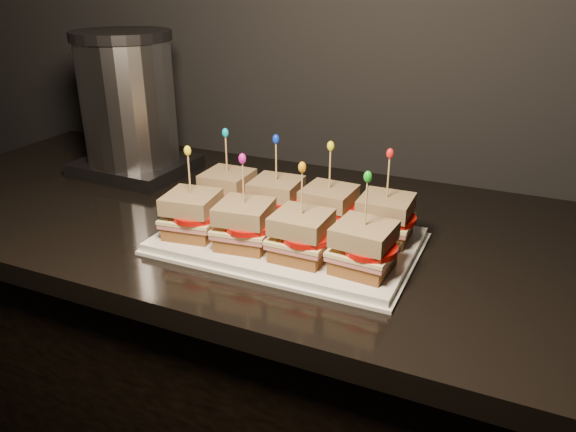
% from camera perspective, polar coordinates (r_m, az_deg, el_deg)
% --- Properties ---
extents(granite_slab, '(2.34, 0.68, 0.04)m').
position_cam_1_polar(granite_slab, '(0.99, 17.17, -4.60)').
color(granite_slab, black).
rests_on(granite_slab, cabinet).
extents(platter, '(0.42, 0.26, 0.02)m').
position_cam_1_polar(platter, '(0.96, 0.00, -2.52)').
color(platter, white).
rests_on(platter, granite_slab).
extents(platter_rim, '(0.43, 0.27, 0.01)m').
position_cam_1_polar(platter_rim, '(0.96, 0.00, -2.84)').
color(platter_rim, white).
rests_on(platter_rim, granite_slab).
extents(sandwich_0_bread_bot, '(0.08, 0.08, 0.02)m').
position_cam_1_polar(sandwich_0_bread_bot, '(1.06, -6.06, 1.26)').
color(sandwich_0_bread_bot, '#573313').
rests_on(sandwich_0_bread_bot, platter).
extents(sandwich_0_ham, '(0.09, 0.09, 0.01)m').
position_cam_1_polar(sandwich_0_ham, '(1.06, -6.10, 2.02)').
color(sandwich_0_ham, '#BC6460').
rests_on(sandwich_0_ham, sandwich_0_bread_bot).
extents(sandwich_0_cheese, '(0.09, 0.09, 0.01)m').
position_cam_1_polar(sandwich_0_cheese, '(1.06, -6.11, 2.37)').
color(sandwich_0_cheese, '#FAED9D').
rests_on(sandwich_0_cheese, sandwich_0_ham).
extents(sandwich_0_tomato, '(0.08, 0.08, 0.01)m').
position_cam_1_polar(sandwich_0_tomato, '(1.04, -5.72, 2.55)').
color(sandwich_0_tomato, '#C00E08').
rests_on(sandwich_0_tomato, sandwich_0_cheese).
extents(sandwich_0_bread_top, '(0.08, 0.08, 0.03)m').
position_cam_1_polar(sandwich_0_bread_top, '(1.05, -6.17, 3.71)').
color(sandwich_0_bread_top, '#4D2B0E').
rests_on(sandwich_0_bread_top, sandwich_0_tomato).
extents(sandwich_0_pick, '(0.00, 0.00, 0.09)m').
position_cam_1_polar(sandwich_0_pick, '(1.03, -6.28, 6.01)').
color(sandwich_0_pick, tan).
rests_on(sandwich_0_pick, sandwich_0_bread_top).
extents(sandwich_0_frill, '(0.01, 0.01, 0.02)m').
position_cam_1_polar(sandwich_0_frill, '(1.02, -6.39, 8.41)').
color(sandwich_0_frill, '#059FC9').
rests_on(sandwich_0_frill, sandwich_0_pick).
extents(sandwich_1_bread_bot, '(0.09, 0.09, 0.02)m').
position_cam_1_polar(sandwich_1_bread_bot, '(1.02, -1.17, 0.38)').
color(sandwich_1_bread_bot, '#573313').
rests_on(sandwich_1_bread_bot, platter).
extents(sandwich_1_ham, '(0.09, 0.09, 0.01)m').
position_cam_1_polar(sandwich_1_ham, '(1.01, -1.18, 1.17)').
color(sandwich_1_ham, '#BC6460').
rests_on(sandwich_1_ham, sandwich_1_bread_bot).
extents(sandwich_1_cheese, '(0.10, 0.09, 0.01)m').
position_cam_1_polar(sandwich_1_cheese, '(1.01, -1.18, 1.54)').
color(sandwich_1_cheese, '#FAED9D').
rests_on(sandwich_1_cheese, sandwich_1_ham).
extents(sandwich_1_tomato, '(0.08, 0.08, 0.01)m').
position_cam_1_polar(sandwich_1_tomato, '(1.00, -0.71, 1.71)').
color(sandwich_1_tomato, '#C00E08').
rests_on(sandwich_1_tomato, sandwich_1_cheese).
extents(sandwich_1_bread_top, '(0.09, 0.09, 0.03)m').
position_cam_1_polar(sandwich_1_bread_top, '(1.00, -1.20, 2.92)').
color(sandwich_1_bread_top, '#4D2B0E').
rests_on(sandwich_1_bread_top, sandwich_1_tomato).
extents(sandwich_1_pick, '(0.00, 0.00, 0.09)m').
position_cam_1_polar(sandwich_1_pick, '(0.99, -1.22, 5.31)').
color(sandwich_1_pick, tan).
rests_on(sandwich_1_pick, sandwich_1_bread_top).
extents(sandwich_1_frill, '(0.01, 0.01, 0.02)m').
position_cam_1_polar(sandwich_1_frill, '(0.97, -1.24, 7.83)').
color(sandwich_1_frill, '#0B2DD6').
rests_on(sandwich_1_frill, sandwich_1_pick).
extents(sandwich_2_bread_bot, '(0.08, 0.08, 0.02)m').
position_cam_1_polar(sandwich_2_bread_bot, '(0.99, 4.11, -0.57)').
color(sandwich_2_bread_bot, '#573313').
rests_on(sandwich_2_bread_bot, platter).
extents(sandwich_2_ham, '(0.09, 0.09, 0.01)m').
position_cam_1_polar(sandwich_2_ham, '(0.98, 4.14, 0.24)').
color(sandwich_2_ham, '#BC6460').
rests_on(sandwich_2_ham, sandwich_2_bread_bot).
extents(sandwich_2_cheese, '(0.09, 0.09, 0.01)m').
position_cam_1_polar(sandwich_2_cheese, '(0.98, 4.15, 0.62)').
color(sandwich_2_cheese, '#FAED9D').
rests_on(sandwich_2_cheese, sandwich_2_ham).
extents(sandwich_2_tomato, '(0.08, 0.08, 0.01)m').
position_cam_1_polar(sandwich_2_tomato, '(0.96, 4.70, 0.79)').
color(sandwich_2_tomato, '#C00E08').
rests_on(sandwich_2_tomato, sandwich_2_cheese).
extents(sandwich_2_bread_top, '(0.09, 0.09, 0.03)m').
position_cam_1_polar(sandwich_2_bread_top, '(0.97, 4.19, 2.05)').
color(sandwich_2_bread_top, '#4D2B0E').
rests_on(sandwich_2_bread_top, sandwich_2_tomato).
extents(sandwich_2_pick, '(0.00, 0.00, 0.09)m').
position_cam_1_polar(sandwich_2_pick, '(0.95, 4.27, 4.52)').
color(sandwich_2_pick, tan).
rests_on(sandwich_2_pick, sandwich_2_bread_top).
extents(sandwich_2_frill, '(0.01, 0.01, 0.02)m').
position_cam_1_polar(sandwich_2_frill, '(0.94, 4.35, 7.12)').
color(sandwich_2_frill, '#FAF10F').
rests_on(sandwich_2_frill, sandwich_2_pick).
extents(sandwich_3_bread_bot, '(0.08, 0.08, 0.02)m').
position_cam_1_polar(sandwich_3_bread_bot, '(0.96, 9.74, -1.58)').
color(sandwich_3_bread_bot, '#573313').
rests_on(sandwich_3_bread_bot, platter).
extents(sandwich_3_ham, '(0.09, 0.09, 0.01)m').
position_cam_1_polar(sandwich_3_ham, '(0.95, 9.80, -0.75)').
color(sandwich_3_ham, '#BC6460').
rests_on(sandwich_3_ham, sandwich_3_bread_bot).
extents(sandwich_3_cheese, '(0.09, 0.09, 0.01)m').
position_cam_1_polar(sandwich_3_cheese, '(0.95, 9.83, -0.36)').
color(sandwich_3_cheese, '#FAED9D').
rests_on(sandwich_3_cheese, sandwich_3_ham).
extents(sandwich_3_tomato, '(0.08, 0.08, 0.01)m').
position_cam_1_polar(sandwich_3_tomato, '(0.94, 10.47, -0.20)').
color(sandwich_3_tomato, '#C00E08').
rests_on(sandwich_3_tomato, sandwich_3_cheese).
extents(sandwich_3_bread_top, '(0.08, 0.08, 0.03)m').
position_cam_1_polar(sandwich_3_bread_top, '(0.94, 9.94, 1.09)').
color(sandwich_3_bread_top, '#4D2B0E').
rests_on(sandwich_3_bread_top, sandwich_3_tomato).
extents(sandwich_3_pick, '(0.00, 0.00, 0.09)m').
position_cam_1_polar(sandwich_3_pick, '(0.92, 10.13, 3.62)').
color(sandwich_3_pick, tan).
rests_on(sandwich_3_pick, sandwich_3_bread_top).
extents(sandwich_3_frill, '(0.01, 0.01, 0.02)m').
position_cam_1_polar(sandwich_3_frill, '(0.91, 10.33, 6.28)').
color(sandwich_3_frill, red).
rests_on(sandwich_3_frill, sandwich_3_pick).
extents(sandwich_4_bread_bot, '(0.09, 0.09, 0.02)m').
position_cam_1_polar(sandwich_4_bread_bot, '(0.97, -9.60, -1.22)').
color(sandwich_4_bread_bot, '#573313').
rests_on(sandwich_4_bread_bot, platter).
extents(sandwich_4_ham, '(0.10, 0.10, 0.01)m').
position_cam_1_polar(sandwich_4_ham, '(0.97, -9.67, -0.40)').
color(sandwich_4_ham, '#BC6460').
rests_on(sandwich_4_ham, sandwich_4_bread_bot).
extents(sandwich_4_cheese, '(0.10, 0.10, 0.01)m').
position_cam_1_polar(sandwich_4_cheese, '(0.96, -9.69, -0.01)').
color(sandwich_4_cheese, '#FAED9D').
rests_on(sandwich_4_cheese, sandwich_4_ham).
extents(sandwich_4_tomato, '(0.08, 0.08, 0.01)m').
position_cam_1_polar(sandwich_4_tomato, '(0.95, -9.32, 0.15)').
color(sandwich_4_tomato, '#C00E08').
rests_on(sandwich_4_tomato, sandwich_4_cheese).
extents(sandwich_4_bread_top, '(0.09, 0.09, 0.03)m').
position_cam_1_polar(sandwich_4_bread_top, '(0.95, -9.80, 1.42)').
color(sandwich_4_bread_top, '#4D2B0E').
rests_on(sandwich_4_bread_top, sandwich_4_tomato).
extents(sandwich_4_pick, '(0.00, 0.00, 0.09)m').
position_cam_1_polar(sandwich_4_pick, '(0.94, -9.98, 3.92)').
color(sandwich_4_pick, tan).
rests_on(sandwich_4_pick, sandwich_4_bread_top).
extents(sandwich_4_frill, '(0.01, 0.01, 0.02)m').
position_cam_1_polar(sandwich_4_frill, '(0.92, -10.18, 6.55)').
color(sandwich_4_frill, yellow).
rests_on(sandwich_4_frill, sandwich_4_pick).
extents(sandwich_5_bread_bot, '(0.09, 0.09, 0.02)m').
position_cam_1_polar(sandwich_5_bread_bot, '(0.92, -4.39, -2.31)').
color(sandwich_5_bread_bot, '#573313').
rests_on(sandwich_5_bread_bot, platter).
extents(sandwich_5_ham, '(0.10, 0.10, 0.01)m').
position_cam_1_polar(sandwich_5_ham, '(0.92, -4.42, -1.45)').
color(sandwich_5_ham, '#BC6460').
rests_on(sandwich_5_ham, sandwich_5_bread_bot).
extents(sandwich_5_cheese, '(0.10, 0.10, 0.01)m').
position_cam_1_polar(sandwich_5_cheese, '(0.91, -4.43, -1.06)').
color(sandwich_5_cheese, '#FAED9D').
rests_on(sandwich_5_cheese, sandwich_5_ham).
extents(sandwich_5_tomato, '(0.08, 0.08, 0.01)m').
position_cam_1_polar(sandwich_5_tomato, '(0.90, -3.96, -0.90)').
color(sandwich_5_tomato, '#C00E08').
rests_on(sandwich_5_tomato, sandwich_5_cheese).
extents(sandwich_5_bread_top, '(0.09, 0.09, 0.03)m').
position_cam_1_polar(sandwich_5_bread_top, '(0.90, -4.48, 0.45)').
color(sandwich_5_bread_top, '#4D2B0E').
rests_on(sandwich_5_bread_top, sandwich_5_tomato).
extents(sandwich_5_pick, '(0.00, 0.00, 0.09)m').
position_cam_1_polar(sandwich_5_pick, '(0.89, -4.57, 3.07)').
color(sandwich_5_pick, tan).
rests_on(sandwich_5_pick, sandwich_5_bread_top).
extents(sandwich_5_frill, '(0.01, 0.01, 0.02)m').
position_cam_1_polar(sandwich_5_frill, '(0.87, -4.67, 5.84)').
color(sandwich_5_frill, '#CE1396').
rests_on(sandwich_5_frill, sandwich_5_pick).
extents(sandwich_6_bread_bot, '(0.08, 0.08, 0.02)m').
position_cam_1_polar(sandwich_6_bread_bot, '(0.88, 1.36, -3.49)').
color(sandwich_6_bread_bot, '#573313').
rests_on(sandwich_6_bread_bot, platter).
extents(sandwich_6_ham, '(0.09, 0.09, 0.01)m').
position_cam_1_polar(sandwich_6_ham, '(0.88, 1.37, -2.60)').
color(sandwich_6_ham, '#BC6460').
rests_on(sandwich_6_ham, sandwich_6_bread_bot).
extents(sandwich_6_cheese, '(0.09, 0.09, 0.01)m').
position_cam_1_polar(sandwich_6_cheese, '(0.87, 1.37, -2.19)').
color(sandwich_6_cheese, '#FAED9D').
rests_on(sandwich_6_cheese, sandwich_6_ham).
extents(sandwich_6_tomato, '(0.08, 0.08, 0.01)m').
position_cam_1_polar(sandwich_6_tomato, '(0.86, 1.95, -2.05)').
color(sandwich_6_tomato, '#C00E08').
rests_on(sandwich_6_tomato, sandwich_6_cheese).
extents(sandwich_6_bread_top, '(0.08, 0.08, 0.03)m').
position_cam_1_polar(sandwich_6_bread_top, '(0.86, 1.39, -0.63)').
color(sandwich_6_bread_top, '#4D2B0E').
rests_on(sandwich_6_bread_top, sandwich_6_tomato).
extents(sandwich_6_pick, '(0.00, 0.00, 0.09)m').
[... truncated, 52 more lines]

